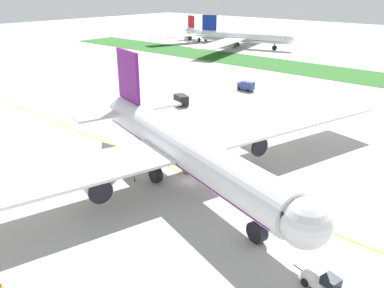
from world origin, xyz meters
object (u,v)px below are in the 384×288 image
object	(u,v)px
airliner_foreground	(181,147)
parked_airliner_far_centre	(241,37)
pushback_tug	(325,284)
ground_crew_marshaller_front	(134,176)
service_truck_catering_van	(246,86)
service_truck_baggage_loader	(181,99)
parked_airliner_far_left	(205,34)

from	to	relation	value
airliner_foreground	parked_airliner_far_centre	distance (m)	147.21
airliner_foreground	pushback_tug	xyz separation A→B (m)	(26.97, -7.55, -5.24)
ground_crew_marshaller_front	service_truck_catering_van	bearing A→B (deg)	107.76
airliner_foreground	pushback_tug	bearing A→B (deg)	-15.64
service_truck_catering_van	parked_airliner_far_centre	xyz separation A→B (m)	(-50.56, 70.19, 3.68)
pushback_tug	ground_crew_marshaller_front	distance (m)	33.15
pushback_tug	parked_airliner_far_centre	world-z (taller)	parked_airliner_far_centre
service_truck_baggage_loader	parked_airliner_far_left	xyz separation A→B (m)	(-73.80, 98.88, 2.98)
service_truck_catering_van	pushback_tug	bearing A→B (deg)	-50.51
pushback_tug	parked_airliner_far_centre	xyz separation A→B (m)	(-102.88, 133.68, 4.15)
airliner_foreground	service_truck_baggage_loader	size ratio (longest dim) A/B	14.94
service_truck_catering_van	parked_airliner_far_centre	bearing A→B (deg)	125.77
pushback_tug	parked_airliner_far_left	distance (m)	190.60
ground_crew_marshaller_front	parked_airliner_far_left	distance (m)	167.13
service_truck_baggage_loader	service_truck_catering_van	bearing A→B (deg)	79.13
service_truck_catering_van	parked_airliner_far_centre	size ratio (longest dim) A/B	0.06
service_truck_catering_van	parked_airliner_far_centre	distance (m)	86.59
service_truck_baggage_loader	parked_airliner_far_centre	xyz separation A→B (m)	(-46.03, 93.82, 3.70)
airliner_foreground	ground_crew_marshaller_front	size ratio (longest dim) A/B	54.83
pushback_tug	service_truck_baggage_loader	world-z (taller)	service_truck_baggage_loader
service_truck_baggage_loader	parked_airliner_far_centre	size ratio (longest dim) A/B	0.07
parked_airliner_far_left	parked_airliner_far_centre	distance (m)	28.24
ground_crew_marshaller_front	parked_airliner_far_left	bearing A→B (deg)	125.77
service_truck_baggage_loader	service_truck_catering_van	world-z (taller)	service_truck_catering_van
airliner_foreground	parked_airliner_far_left	xyz separation A→B (m)	(-103.69, 131.18, -1.81)
ground_crew_marshaller_front	service_truck_baggage_loader	size ratio (longest dim) A/B	0.27
ground_crew_marshaller_front	pushback_tug	bearing A→B (deg)	-5.46
pushback_tug	service_truck_catering_van	size ratio (longest dim) A/B	1.26
pushback_tug	parked_airliner_far_centre	distance (m)	168.74
ground_crew_marshaller_front	service_truck_catering_van	xyz separation A→B (m)	(-19.32, 60.33, 0.57)
parked_airliner_far_left	parked_airliner_far_centre	world-z (taller)	parked_airliner_far_centre
parked_airliner_far_centre	parked_airliner_far_left	bearing A→B (deg)	169.69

